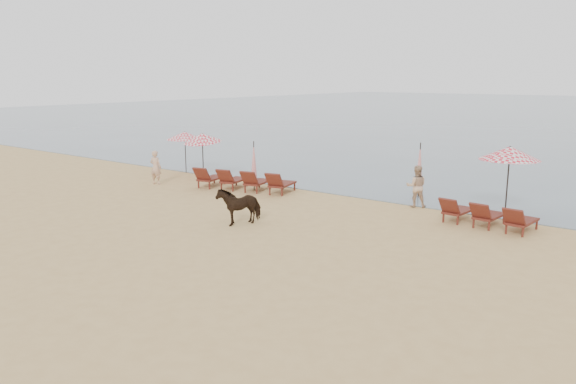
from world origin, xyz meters
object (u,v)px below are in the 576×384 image
(umbrella_open_left_a, at_px, (185,136))
(umbrella_open_right, at_px, (510,153))
(lounger_cluster_left, at_px, (243,180))
(umbrella_open_left_b, at_px, (202,138))
(beachgoer_right_a, at_px, (416,186))
(umbrella_closed_left, at_px, (254,160))
(lounger_cluster_right, at_px, (487,215))
(umbrella_closed_right, at_px, (420,164))
(cow, at_px, (239,205))
(beachgoer_left, at_px, (156,167))

(umbrella_open_left_a, height_order, umbrella_open_right, umbrella_open_right)
(lounger_cluster_left, xyz_separation_m, umbrella_open_right, (10.54, 2.15, 1.81))
(umbrella_open_left_b, xyz_separation_m, beachgoer_right_a, (10.74, 0.76, -1.21))
(lounger_cluster_left, distance_m, umbrella_open_left_b, 3.84)
(umbrella_open_right, height_order, umbrella_closed_left, umbrella_open_right)
(lounger_cluster_left, relative_size, umbrella_open_left_b, 1.95)
(lounger_cluster_right, relative_size, umbrella_closed_right, 1.28)
(umbrella_closed_left, bearing_deg, cow, -54.36)
(beachgoer_right_a, bearing_deg, cow, 27.54)
(umbrella_closed_right, height_order, beachgoer_right_a, umbrella_closed_right)
(umbrella_closed_left, xyz_separation_m, beachgoer_right_a, (6.98, 1.35, -0.53))
(lounger_cluster_left, height_order, cow, cow)
(umbrella_closed_right, height_order, cow, umbrella_closed_right)
(umbrella_open_left_b, relative_size, umbrella_closed_left, 1.07)
(lounger_cluster_right, bearing_deg, cow, -141.15)
(lounger_cluster_right, xyz_separation_m, umbrella_open_right, (0.07, 1.83, 1.85))
(lounger_cluster_left, height_order, beachgoer_right_a, beachgoer_right_a)
(umbrella_open_right, height_order, beachgoer_right_a, umbrella_open_right)
(lounger_cluster_left, relative_size, umbrella_open_right, 1.79)
(umbrella_open_left_b, relative_size, cow, 1.57)
(umbrella_open_right, bearing_deg, beachgoer_left, -154.53)
(umbrella_closed_right, bearing_deg, lounger_cluster_right, -37.40)
(umbrella_closed_left, bearing_deg, umbrella_open_left_a, 166.85)
(umbrella_open_right, height_order, beachgoer_left, umbrella_open_right)
(umbrella_open_left_a, distance_m, umbrella_closed_right, 12.34)
(cow, distance_m, beachgoer_right_a, 6.98)
(lounger_cluster_right, bearing_deg, umbrella_open_right, 93.05)
(umbrella_closed_left, distance_m, beachgoer_left, 4.89)
(beachgoer_right_a, bearing_deg, umbrella_closed_left, -19.29)
(umbrella_open_left_b, bearing_deg, umbrella_closed_right, 33.68)
(umbrella_open_left_b, relative_size, beachgoer_right_a, 1.45)
(umbrella_open_left_b, relative_size, umbrella_open_right, 0.92)
(beachgoer_left, distance_m, beachgoer_right_a, 11.94)
(lounger_cluster_left, height_order, umbrella_open_right, umbrella_open_right)
(lounger_cluster_right, bearing_deg, beachgoer_left, -168.46)
(umbrella_open_left_a, bearing_deg, beachgoer_left, -64.27)
(beachgoer_left, bearing_deg, cow, 145.42)
(lounger_cluster_right, height_order, umbrella_open_right, umbrella_open_right)
(umbrella_closed_right, distance_m, cow, 8.08)
(lounger_cluster_left, distance_m, cow, 5.59)
(cow, bearing_deg, lounger_cluster_left, 148.88)
(umbrella_closed_right, distance_m, beachgoer_left, 11.88)
(umbrella_open_right, relative_size, cow, 1.71)
(beachgoer_left, bearing_deg, beachgoer_right_a, -179.72)
(lounger_cluster_right, bearing_deg, umbrella_open_left_b, -177.22)
(lounger_cluster_left, bearing_deg, umbrella_open_left_b, 152.16)
(umbrella_open_right, height_order, umbrella_closed_right, umbrella_open_right)
(lounger_cluster_left, xyz_separation_m, umbrella_closed_right, (6.76, 3.15, 0.94))
(lounger_cluster_right, xyz_separation_m, umbrella_open_left_b, (-13.87, 0.57, 1.58))
(umbrella_closed_left, height_order, beachgoer_right_a, umbrella_closed_left)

